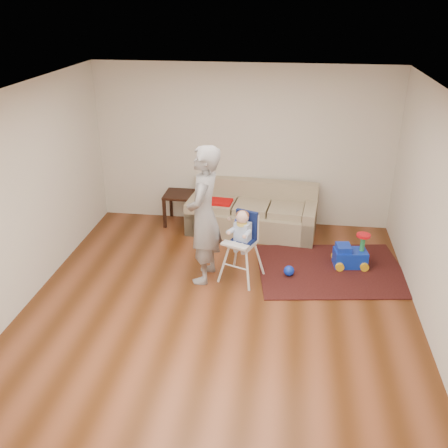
# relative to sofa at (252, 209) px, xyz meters

# --- Properties ---
(ground) EXTENTS (5.50, 5.50, 0.00)m
(ground) POSITION_rel_sofa_xyz_m (-0.21, -2.30, -0.41)
(ground) COLOR #4E270F
(ground) RESTS_ON ground
(room_envelope) EXTENTS (5.04, 5.52, 2.72)m
(room_envelope) POSITION_rel_sofa_xyz_m (-0.21, -1.77, 1.47)
(room_envelope) COLOR silver
(room_envelope) RESTS_ON ground
(sofa) EXTENTS (2.18, 1.06, 0.81)m
(sofa) POSITION_rel_sofa_xyz_m (0.00, 0.00, 0.00)
(sofa) COLOR gray
(sofa) RESTS_ON ground
(side_table) EXTENTS (0.55, 0.55, 0.55)m
(side_table) POSITION_rel_sofa_xyz_m (-1.24, 0.21, -0.13)
(side_table) COLOR black
(side_table) RESTS_ON ground
(area_rug) EXTENTS (2.29, 1.85, 0.02)m
(area_rug) POSITION_rel_sofa_xyz_m (1.27, -1.15, -0.40)
(area_rug) COLOR black
(area_rug) RESTS_ON ground
(ride_on_toy) EXTENTS (0.51, 0.39, 0.51)m
(ride_on_toy) POSITION_rel_sofa_xyz_m (1.54, -0.99, -0.13)
(ride_on_toy) COLOR #1031C9
(ride_on_toy) RESTS_ON area_rug
(toy_ball) EXTENTS (0.15, 0.15, 0.15)m
(toy_ball) POSITION_rel_sofa_xyz_m (0.66, -1.40, -0.32)
(toy_ball) COLOR #1031C9
(toy_ball) RESTS_ON area_rug
(high_chair) EXTENTS (0.63, 0.63, 1.05)m
(high_chair) POSITION_rel_sofa_xyz_m (-0.01, -1.54, 0.10)
(high_chair) COLOR silver
(high_chair) RESTS_ON ground
(adult) EXTENTS (0.52, 0.74, 1.93)m
(adult) POSITION_rel_sofa_xyz_m (-0.52, -1.59, 0.56)
(adult) COLOR gray
(adult) RESTS_ON ground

